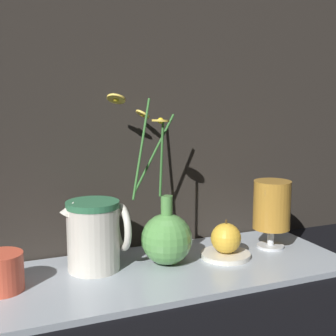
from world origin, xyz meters
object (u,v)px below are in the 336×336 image
yellow_mug (0,272)px  ceramic_pitcher (95,232)px  tea_glass (272,206)px  orange_fruit (226,238)px  vase_with_flowers (166,235)px

yellow_mug → ceramic_pitcher: 0.19m
yellow_mug → tea_glass: bearing=1.2°
yellow_mug → orange_fruit: (0.45, -0.01, 0.01)m
vase_with_flowers → yellow_mug: 0.32m
yellow_mug → tea_glass: tea_glass is taller
vase_with_flowers → yellow_mug: bearing=-178.2°
tea_glass → ceramic_pitcher: bearing=176.4°
vase_with_flowers → yellow_mug: vase_with_flowers is taller
yellow_mug → tea_glass: (0.58, 0.01, 0.06)m
vase_with_flowers → tea_glass: bearing=0.3°
ceramic_pitcher → orange_fruit: 0.28m
vase_with_flowers → orange_fruit: bearing=-6.6°
yellow_mug → ceramic_pitcher: (0.18, 0.04, 0.04)m
ceramic_pitcher → orange_fruit: bearing=-8.7°
vase_with_flowers → ceramic_pitcher: (-0.14, 0.03, 0.02)m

